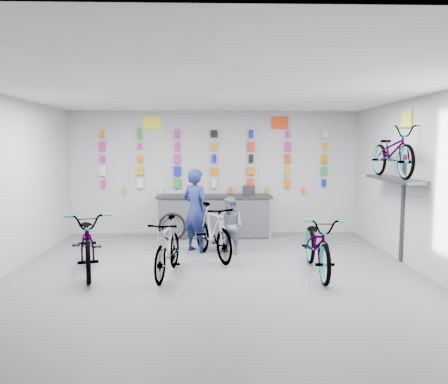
{
  "coord_description": "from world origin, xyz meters",
  "views": [
    {
      "loc": [
        -0.05,
        -6.7,
        2.15
      ],
      "look_at": [
        0.17,
        1.4,
        1.3
      ],
      "focal_mm": 35.0,
      "sensor_mm": 36.0,
      "label": 1
    }
  ],
  "objects_px": {
    "bike_left": "(88,241)",
    "customer": "(231,226)",
    "bike_center": "(168,247)",
    "bike_service": "(213,231)",
    "clerk": "(196,210)",
    "bike_right": "(318,244)",
    "counter": "(214,217)"
  },
  "relations": [
    {
      "from": "bike_left",
      "to": "customer",
      "type": "relative_size",
      "value": 1.82
    },
    {
      "from": "bike_center",
      "to": "bike_service",
      "type": "bearing_deg",
      "value": 64.79
    },
    {
      "from": "clerk",
      "to": "customer",
      "type": "distance_m",
      "value": 0.79
    },
    {
      "from": "bike_center",
      "to": "bike_service",
      "type": "xyz_separation_m",
      "value": [
        0.75,
        1.14,
        0.04
      ]
    },
    {
      "from": "bike_right",
      "to": "customer",
      "type": "bearing_deg",
      "value": 137.97
    },
    {
      "from": "counter",
      "to": "bike_service",
      "type": "bearing_deg",
      "value": -91.28
    },
    {
      "from": "bike_right",
      "to": "clerk",
      "type": "height_order",
      "value": "clerk"
    },
    {
      "from": "clerk",
      "to": "customer",
      "type": "relative_size",
      "value": 1.49
    },
    {
      "from": "bike_left",
      "to": "clerk",
      "type": "height_order",
      "value": "clerk"
    },
    {
      "from": "bike_left",
      "to": "customer",
      "type": "distance_m",
      "value": 2.76
    },
    {
      "from": "bike_left",
      "to": "bike_service",
      "type": "relative_size",
      "value": 1.18
    },
    {
      "from": "customer",
      "to": "clerk",
      "type": "bearing_deg",
      "value": -159.47
    },
    {
      "from": "counter",
      "to": "bike_right",
      "type": "height_order",
      "value": "bike_right"
    },
    {
      "from": "counter",
      "to": "bike_center",
      "type": "height_order",
      "value": "counter"
    },
    {
      "from": "clerk",
      "to": "customer",
      "type": "bearing_deg",
      "value": -162.75
    },
    {
      "from": "bike_right",
      "to": "clerk",
      "type": "relative_size",
      "value": 1.13
    },
    {
      "from": "customer",
      "to": "bike_service",
      "type": "bearing_deg",
      "value": -97.69
    },
    {
      "from": "bike_service",
      "to": "counter",
      "type": "bearing_deg",
      "value": 66.13
    },
    {
      "from": "bike_center",
      "to": "customer",
      "type": "relative_size",
      "value": 1.43
    },
    {
      "from": "bike_service",
      "to": "customer",
      "type": "height_order",
      "value": "customer"
    },
    {
      "from": "bike_right",
      "to": "customer",
      "type": "distance_m",
      "value": 1.98
    },
    {
      "from": "counter",
      "to": "customer",
      "type": "distance_m",
      "value": 1.71
    },
    {
      "from": "bike_center",
      "to": "bike_left",
      "type": "bearing_deg",
      "value": 177.02
    },
    {
      "from": "counter",
      "to": "clerk",
      "type": "height_order",
      "value": "clerk"
    },
    {
      "from": "bike_right",
      "to": "customer",
      "type": "xyz_separation_m",
      "value": [
        -1.42,
        1.39,
        0.06
      ]
    },
    {
      "from": "counter",
      "to": "bike_service",
      "type": "xyz_separation_m",
      "value": [
        -0.05,
        -2.01,
        0.04
      ]
    },
    {
      "from": "counter",
      "to": "bike_left",
      "type": "height_order",
      "value": "bike_left"
    },
    {
      "from": "bike_right",
      "to": "clerk",
      "type": "xyz_separation_m",
      "value": [
        -2.12,
        1.63,
        0.35
      ]
    },
    {
      "from": "counter",
      "to": "customer",
      "type": "xyz_separation_m",
      "value": [
        0.32,
        -1.68,
        0.09
      ]
    },
    {
      "from": "counter",
      "to": "bike_right",
      "type": "relative_size",
      "value": 1.4
    },
    {
      "from": "bike_left",
      "to": "bike_service",
      "type": "height_order",
      "value": "bike_left"
    },
    {
      "from": "counter",
      "to": "bike_left",
      "type": "xyz_separation_m",
      "value": [
        -2.17,
        -2.89,
        0.06
      ]
    }
  ]
}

